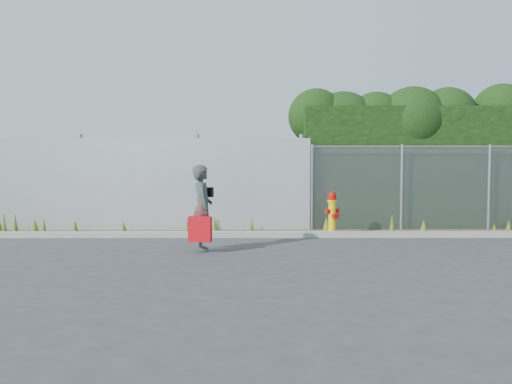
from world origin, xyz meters
name	(u,v)px	position (x,y,z in m)	size (l,w,h in m)	color
ground	(273,252)	(0.00, 0.00, 0.00)	(80.00, 80.00, 0.00)	#373739
curb	(270,234)	(0.00, 1.80, 0.06)	(16.00, 0.22, 0.12)	#99968A
weed_strip	(300,229)	(0.71, 2.41, 0.11)	(16.00, 1.28, 0.51)	#4D412C
corrugated_fence	(132,184)	(-3.25, 3.01, 1.10)	(8.50, 0.21, 2.30)	silver
chainlink_fence	(445,187)	(4.25, 3.00, 1.03)	(6.50, 0.07, 2.05)	gray
hedge	(427,147)	(4.14, 4.02, 2.02)	(7.65, 2.00, 3.66)	black
fire_hydrant	(332,214)	(1.40, 2.12, 0.48)	(0.33, 0.30, 0.99)	yellow
woman	(202,208)	(-1.28, 0.11, 0.78)	(0.57, 0.37, 1.56)	#0F6458
red_tote_bag	(200,229)	(-1.30, -0.16, 0.43)	(0.40, 0.15, 0.53)	red
black_shoulder_bag	(207,192)	(-1.22, 0.30, 1.06)	(0.24, 0.10, 0.18)	black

